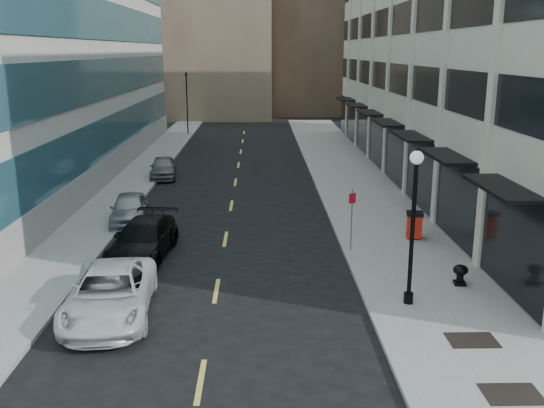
{
  "coord_description": "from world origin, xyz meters",
  "views": [
    {
      "loc": [
        1.53,
        -11.88,
        8.21
      ],
      "look_at": [
        2.01,
        10.3,
        2.55
      ],
      "focal_mm": 40.0,
      "sensor_mm": 36.0,
      "label": 1
    }
  ],
  "objects_px": {
    "traffic_signal": "(186,76)",
    "trash_bin": "(414,224)",
    "lamppost": "(413,214)",
    "car_black_pickup": "(143,239)",
    "sign_post": "(352,212)",
    "car_grey_sedan": "(163,167)",
    "urn_planter": "(460,273)",
    "car_white_van": "(110,293)",
    "car_silver_sedan": "(129,209)"
  },
  "relations": [
    {
      "from": "car_grey_sedan",
      "to": "urn_planter",
      "type": "relative_size",
      "value": 5.61
    },
    {
      "from": "car_black_pickup",
      "to": "sign_post",
      "type": "height_order",
      "value": "sign_post"
    },
    {
      "from": "car_grey_sedan",
      "to": "trash_bin",
      "type": "relative_size",
      "value": 3.47
    },
    {
      "from": "car_black_pickup",
      "to": "car_silver_sedan",
      "type": "height_order",
      "value": "car_black_pickup"
    },
    {
      "from": "car_black_pickup",
      "to": "sign_post",
      "type": "bearing_deg",
      "value": 6.62
    },
    {
      "from": "car_white_van",
      "to": "lamppost",
      "type": "xyz_separation_m",
      "value": [
        9.6,
        0.48,
        2.42
      ]
    },
    {
      "from": "traffic_signal",
      "to": "sign_post",
      "type": "relative_size",
      "value": 2.67
    },
    {
      "from": "car_black_pickup",
      "to": "car_silver_sedan",
      "type": "bearing_deg",
      "value": 112.99
    },
    {
      "from": "car_white_van",
      "to": "car_silver_sedan",
      "type": "height_order",
      "value": "car_white_van"
    },
    {
      "from": "urn_planter",
      "to": "trash_bin",
      "type": "bearing_deg",
      "value": 92.78
    },
    {
      "from": "car_silver_sedan",
      "to": "traffic_signal",
      "type": "bearing_deg",
      "value": 84.38
    },
    {
      "from": "car_black_pickup",
      "to": "car_grey_sedan",
      "type": "relative_size",
      "value": 1.25
    },
    {
      "from": "traffic_signal",
      "to": "lamppost",
      "type": "height_order",
      "value": "traffic_signal"
    },
    {
      "from": "car_black_pickup",
      "to": "trash_bin",
      "type": "xyz_separation_m",
      "value": [
        11.53,
        1.83,
        0.04
      ]
    },
    {
      "from": "car_silver_sedan",
      "to": "trash_bin",
      "type": "xyz_separation_m",
      "value": [
        13.13,
        -3.22,
        0.06
      ]
    },
    {
      "from": "traffic_signal",
      "to": "urn_planter",
      "type": "distance_m",
      "value": 42.69
    },
    {
      "from": "traffic_signal",
      "to": "urn_planter",
      "type": "xyz_separation_m",
      "value": [
        14.1,
        -39.97,
        -5.12
      ]
    },
    {
      "from": "lamppost",
      "to": "sign_post",
      "type": "relative_size",
      "value": 1.98
    },
    {
      "from": "traffic_signal",
      "to": "trash_bin",
      "type": "xyz_separation_m",
      "value": [
        13.83,
        -34.49,
        -4.93
      ]
    },
    {
      "from": "car_white_van",
      "to": "sign_post",
      "type": "height_order",
      "value": "sign_post"
    },
    {
      "from": "car_silver_sedan",
      "to": "car_grey_sedan",
      "type": "relative_size",
      "value": 1.03
    },
    {
      "from": "traffic_signal",
      "to": "urn_planter",
      "type": "bearing_deg",
      "value": -70.57
    },
    {
      "from": "car_white_van",
      "to": "car_black_pickup",
      "type": "relative_size",
      "value": 1.07
    },
    {
      "from": "car_black_pickup",
      "to": "lamppost",
      "type": "distance_m",
      "value": 11.19
    },
    {
      "from": "traffic_signal",
      "to": "car_grey_sedan",
      "type": "distance_m",
      "value": 21.14
    },
    {
      "from": "car_black_pickup",
      "to": "car_silver_sedan",
      "type": "xyz_separation_m",
      "value": [
        -1.6,
        5.05,
        -0.02
      ]
    },
    {
      "from": "car_white_van",
      "to": "urn_planter",
      "type": "distance_m",
      "value": 11.97
    },
    {
      "from": "car_black_pickup",
      "to": "sign_post",
      "type": "distance_m",
      "value": 8.57
    },
    {
      "from": "urn_planter",
      "to": "car_grey_sedan",
      "type": "bearing_deg",
      "value": 124.57
    },
    {
      "from": "lamppost",
      "to": "sign_post",
      "type": "distance_m",
      "value": 5.66
    },
    {
      "from": "lamppost",
      "to": "sign_post",
      "type": "bearing_deg",
      "value": 101.55
    },
    {
      "from": "trash_bin",
      "to": "sign_post",
      "type": "xyz_separation_m",
      "value": [
        -3.03,
        -1.65,
        1.03
      ]
    },
    {
      "from": "car_black_pickup",
      "to": "urn_planter",
      "type": "xyz_separation_m",
      "value": [
        11.8,
        -3.65,
        -0.15
      ]
    },
    {
      "from": "car_white_van",
      "to": "car_grey_sedan",
      "type": "bearing_deg",
      "value": 89.64
    },
    {
      "from": "traffic_signal",
      "to": "urn_planter",
      "type": "relative_size",
      "value": 9.53
    },
    {
      "from": "car_white_van",
      "to": "car_grey_sedan",
      "type": "distance_m",
      "value": 21.53
    },
    {
      "from": "traffic_signal",
      "to": "lamppost",
      "type": "distance_m",
      "value": 43.27
    },
    {
      "from": "traffic_signal",
      "to": "urn_planter",
      "type": "height_order",
      "value": "traffic_signal"
    },
    {
      "from": "traffic_signal",
      "to": "trash_bin",
      "type": "bearing_deg",
      "value": -68.15
    },
    {
      "from": "car_silver_sedan",
      "to": "car_black_pickup",
      "type": "bearing_deg",
      "value": -79.31
    },
    {
      "from": "trash_bin",
      "to": "lamppost",
      "type": "relative_size",
      "value": 0.23
    },
    {
      "from": "car_white_van",
      "to": "trash_bin",
      "type": "relative_size",
      "value": 4.67
    },
    {
      "from": "car_white_van",
      "to": "lamppost",
      "type": "bearing_deg",
      "value": -1.78
    },
    {
      "from": "car_white_van",
      "to": "car_silver_sedan",
      "type": "xyz_separation_m",
      "value": [
        -1.6,
        10.73,
        -0.04
      ]
    },
    {
      "from": "traffic_signal",
      "to": "car_black_pickup",
      "type": "xyz_separation_m",
      "value": [
        2.3,
        -36.32,
        -4.97
      ]
    },
    {
      "from": "trash_bin",
      "to": "sign_post",
      "type": "bearing_deg",
      "value": -139.73
    },
    {
      "from": "lamppost",
      "to": "sign_post",
      "type": "height_order",
      "value": "lamppost"
    },
    {
      "from": "car_white_van",
      "to": "trash_bin",
      "type": "distance_m",
      "value": 13.76
    },
    {
      "from": "trash_bin",
      "to": "sign_post",
      "type": "relative_size",
      "value": 0.45
    },
    {
      "from": "traffic_signal",
      "to": "car_white_van",
      "type": "distance_m",
      "value": 42.35
    }
  ]
}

